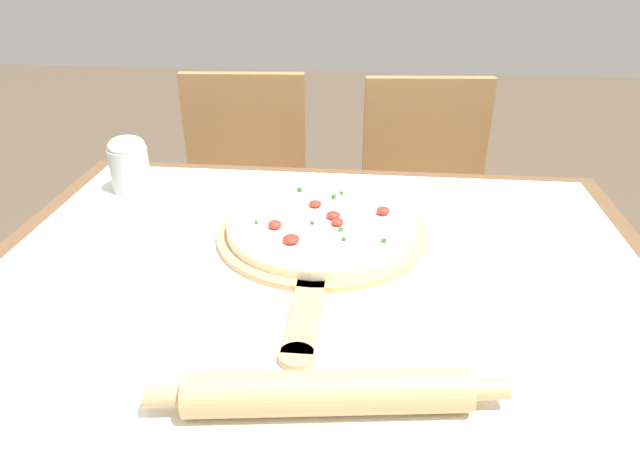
{
  "coord_description": "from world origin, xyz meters",
  "views": [
    {
      "loc": [
        0.08,
        -0.81,
        1.3
      ],
      "look_at": [
        -0.01,
        0.1,
        0.81
      ],
      "focal_mm": 32.0,
      "sensor_mm": 36.0,
      "label": 1
    }
  ],
  "objects_px": {
    "chair_right": "(424,208)",
    "rolling_pin": "(328,393)",
    "pizza": "(322,223)",
    "chair_left": "(245,200)",
    "flour_cup": "(129,163)",
    "pizza_peel": "(321,237)"
  },
  "relations": [
    {
      "from": "chair_right",
      "to": "rolling_pin",
      "type": "bearing_deg",
      "value": -105.59
    },
    {
      "from": "pizza",
      "to": "chair_right",
      "type": "height_order",
      "value": "chair_right"
    },
    {
      "from": "pizza",
      "to": "chair_right",
      "type": "distance_m",
      "value": 0.77
    },
    {
      "from": "pizza",
      "to": "chair_right",
      "type": "relative_size",
      "value": 0.39
    },
    {
      "from": "rolling_pin",
      "to": "pizza",
      "type": "bearing_deg",
      "value": 96.36
    },
    {
      "from": "chair_left",
      "to": "chair_right",
      "type": "xyz_separation_m",
      "value": [
        0.56,
        -0.0,
        0.0
      ]
    },
    {
      "from": "flour_cup",
      "to": "rolling_pin",
      "type": "bearing_deg",
      "value": -51.45
    },
    {
      "from": "pizza",
      "to": "rolling_pin",
      "type": "relative_size",
      "value": 0.82
    },
    {
      "from": "pizza",
      "to": "chair_right",
      "type": "bearing_deg",
      "value": 69.01
    },
    {
      "from": "rolling_pin",
      "to": "flour_cup",
      "type": "xyz_separation_m",
      "value": [
        -0.49,
        0.61,
        0.03
      ]
    },
    {
      "from": "chair_right",
      "to": "chair_left",
      "type": "bearing_deg",
      "value": 175.05
    },
    {
      "from": "rolling_pin",
      "to": "chair_left",
      "type": "relative_size",
      "value": 0.47
    },
    {
      "from": "pizza_peel",
      "to": "pizza",
      "type": "height_order",
      "value": "pizza"
    },
    {
      "from": "pizza",
      "to": "rolling_pin",
      "type": "height_order",
      "value": "rolling_pin"
    },
    {
      "from": "chair_left",
      "to": "flour_cup",
      "type": "bearing_deg",
      "value": -108.81
    },
    {
      "from": "chair_right",
      "to": "pizza_peel",
      "type": "bearing_deg",
      "value": -115.42
    },
    {
      "from": "pizza_peel",
      "to": "flour_cup",
      "type": "height_order",
      "value": "flour_cup"
    },
    {
      "from": "pizza_peel",
      "to": "chair_left",
      "type": "height_order",
      "value": "chair_left"
    },
    {
      "from": "rolling_pin",
      "to": "chair_left",
      "type": "bearing_deg",
      "value": 107.89
    },
    {
      "from": "rolling_pin",
      "to": "flour_cup",
      "type": "relative_size",
      "value": 3.54
    },
    {
      "from": "pizza_peel",
      "to": "chair_left",
      "type": "relative_size",
      "value": 0.63
    },
    {
      "from": "pizza",
      "to": "flour_cup",
      "type": "xyz_separation_m",
      "value": [
        -0.44,
        0.17,
        0.04
      ]
    }
  ]
}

